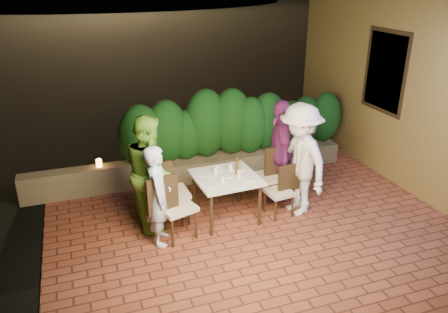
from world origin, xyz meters
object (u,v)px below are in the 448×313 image
bowl (218,168)px  diner_blue (158,196)px  chair_left_back (172,192)px  chair_right_back (266,176)px  diner_white (299,160)px  chair_left_front (177,206)px  diner_green (150,172)px  chair_right_front (279,191)px  dining_table (226,197)px  beer_bottle (237,165)px  parapet_lamp (99,163)px  diner_purple (280,151)px

bowl → diner_blue: diner_blue is taller
chair_left_back → chair_right_back: chair_left_back is taller
bowl → diner_white: diner_white is taller
chair_left_front → diner_green: diner_green is taller
chair_left_front → diner_blue: (-0.27, -0.04, 0.23)m
chair_right_front → diner_green: diner_green is taller
chair_right_front → dining_table: bearing=-18.9°
bowl → chair_right_back: bearing=-2.3°
chair_left_front → diner_blue: bearing=171.6°
chair_left_front → diner_white: 2.10m
dining_table → diner_green: (-1.15, 0.22, 0.54)m
beer_bottle → diner_blue: 1.39m
diner_green → parapet_lamp: 1.60m
bowl → chair_left_back: bearing=-172.3°
diner_green → diner_purple: (2.27, 0.14, -0.01)m
beer_bottle → diner_blue: (-1.34, -0.35, -0.13)m
beer_bottle → chair_right_back: 0.76m
bowl → diner_purple: bearing=3.4°
parapet_lamp → diner_blue: bearing=-70.5°
diner_white → chair_left_back: bearing=-109.5°
chair_right_front → chair_right_back: (-0.04, 0.45, 0.08)m
dining_table → diner_white: size_ratio=0.52×
dining_table → diner_blue: size_ratio=0.64×
chair_left_front → chair_right_front: 1.73m
beer_bottle → diner_green: size_ratio=0.16×
chair_right_back → diner_purple: diner_purple is taller
diner_blue → diner_purple: size_ratio=0.85×
chair_left_back → diner_purple: size_ratio=0.59×
chair_right_back → diner_purple: size_ratio=0.57×
chair_left_back → diner_white: (2.02, -0.38, 0.41)m
diner_green → diner_white: size_ratio=0.97×
diner_white → diner_purple: (-0.07, 0.56, -0.04)m
diner_blue → chair_left_front: bearing=-69.1°
chair_left_back → diner_purple: bearing=2.5°
beer_bottle → parapet_lamp: (-2.03, 1.60, -0.33)m
dining_table → parapet_lamp: bearing=138.3°
diner_white → diner_purple: diner_white is taller
chair_left_front → diner_white: size_ratio=0.57×
diner_blue → diner_purple: bearing=-60.4°
chair_right_front → chair_left_front: bearing=-3.4°
parapet_lamp → chair_right_front: bearing=-34.1°
chair_left_front → diner_white: (2.05, 0.08, 0.41)m
chair_left_back → chair_left_front: bearing=-97.4°
bowl → chair_right_back: chair_right_back is taller
parapet_lamp → bowl: bearing=-36.7°
diner_blue → parapet_lamp: (-0.69, 1.95, -0.20)m
beer_bottle → chair_right_front: size_ratio=0.34×
diner_green → chair_left_front: bearing=-153.4°
bowl → beer_bottle: bearing=-48.0°
chair_right_front → diner_blue: 2.03m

